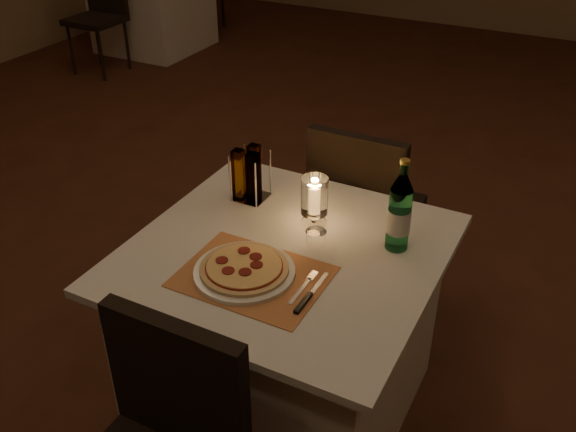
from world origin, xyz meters
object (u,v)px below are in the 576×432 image
at_px(pizza, 244,267).
at_px(tumbler, 316,240).
at_px(chair_far, 362,201).
at_px(plate, 244,272).
at_px(hurricane_candle, 314,198).
at_px(water_bottle, 399,214).
at_px(neighbor_table_left, 153,9).
at_px(main_table, 285,332).

xyz_separation_m(pizza, tumbler, (0.14, 0.23, 0.01)).
relative_size(chair_far, plate, 2.81).
bearing_deg(hurricane_candle, plate, -100.14).
xyz_separation_m(tumbler, water_bottle, (0.23, 0.13, 0.10)).
height_order(plate, hurricane_candle, hurricane_candle).
bearing_deg(neighbor_table_left, hurricane_candle, -45.06).
distance_m(plate, neighbor_table_left, 4.87).
relative_size(plate, pizza, 1.14).
height_order(pizza, neighbor_table_left, pizza).
bearing_deg(tumbler, water_bottle, 29.82).
relative_size(chair_far, pizza, 3.21).
xyz_separation_m(hurricane_candle, neighbor_table_left, (-3.27, 3.28, -0.47)).
bearing_deg(neighbor_table_left, main_table, -46.79).
bearing_deg(main_table, pizza, -105.63).
xyz_separation_m(main_table, hurricane_candle, (0.02, 0.19, 0.47)).
bearing_deg(main_table, chair_far, 90.00).
xyz_separation_m(pizza, water_bottle, (0.37, 0.36, 0.10)).
height_order(hurricane_candle, neighbor_table_left, hurricane_candle).
bearing_deg(tumbler, plate, -121.15).
bearing_deg(plate, main_table, 74.48).
distance_m(main_table, plate, 0.42).
bearing_deg(chair_far, plate, -93.20).
xyz_separation_m(water_bottle, neighbor_table_left, (-3.58, 3.28, -0.50)).
bearing_deg(tumbler, pizza, -121.23).
distance_m(water_bottle, hurricane_candle, 0.31).
xyz_separation_m(main_table, tumbler, (0.09, 0.05, 0.40)).
bearing_deg(hurricane_candle, neighbor_table_left, 134.94).
bearing_deg(chair_far, main_table, -90.00).
height_order(water_bottle, hurricane_candle, water_bottle).
height_order(plate, neighbor_table_left, plate).
xyz_separation_m(main_table, pizza, (-0.05, -0.18, 0.39)).
height_order(pizza, hurricane_candle, hurricane_candle).
distance_m(chair_far, water_bottle, 0.70).
bearing_deg(water_bottle, hurricane_candle, 179.05).
distance_m(water_bottle, neighbor_table_left, 4.88).
distance_m(chair_far, neighbor_table_left, 4.26).
height_order(chair_far, tumbler, chair_far).
height_order(main_table, water_bottle, water_bottle).
bearing_deg(hurricane_candle, chair_far, 91.71).
distance_m(main_table, neighbor_table_left, 4.75).
bearing_deg(main_table, water_bottle, 29.57).
bearing_deg(pizza, water_bottle, 44.25).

